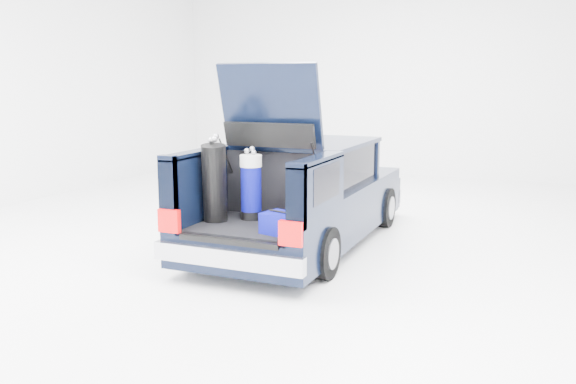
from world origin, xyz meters
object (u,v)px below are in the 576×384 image
at_px(car, 305,196).
at_px(blue_duffel, 285,224).
at_px(black_golf_bag, 215,183).
at_px(blue_golf_bag, 251,186).
at_px(red_suitcase, 305,198).

xyz_separation_m(car, blue_duffel, (0.50, -1.88, 0.04)).
bearing_deg(black_golf_bag, blue_golf_bag, 20.55).
height_order(blue_golf_bag, blue_duffel, blue_golf_bag).
bearing_deg(blue_duffel, car, 120.75).
bearing_deg(blue_golf_bag, car, 80.39).
xyz_separation_m(car, blue_golf_bag, (-0.17, -1.34, 0.33)).
height_order(red_suitcase, blue_golf_bag, blue_golf_bag).
bearing_deg(car, black_golf_bag, -106.84).
distance_m(red_suitcase, black_golf_bag, 1.08).
bearing_deg(car, red_suitcase, -68.55).
relative_size(red_suitcase, blue_golf_bag, 0.72).
height_order(car, blue_duffel, car).
relative_size(car, blue_duffel, 8.41).
distance_m(car, red_suitcase, 1.39).
height_order(car, black_golf_bag, car).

